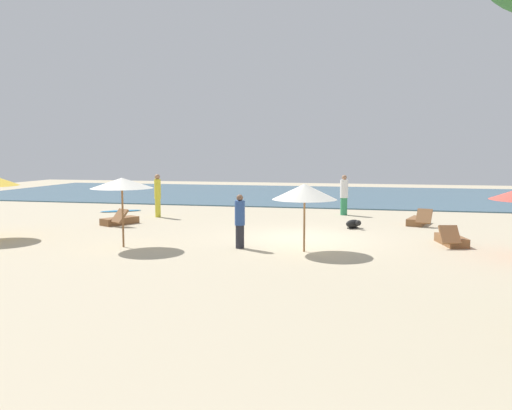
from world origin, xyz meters
TOP-DOWN VIEW (x-y plane):
  - ground_plane at (0.00, 0.00)m, footprint 60.00×60.00m
  - ocean_water at (0.00, 17.00)m, footprint 48.00×16.00m
  - umbrella_0 at (-5.14, -3.00)m, footprint 1.90×1.90m
  - umbrella_2 at (0.41, -2.52)m, footprint 1.90×1.90m
  - lounger_0 at (4.79, -0.40)m, footprint 0.94×1.78m
  - lounger_1 at (4.13, 4.08)m, footprint 1.02×1.77m
  - lounger_2 at (-7.58, 1.52)m, footprint 1.30×1.77m
  - person_0 at (-7.03, 4.08)m, footprint 0.40×0.40m
  - person_1 at (-1.57, -2.41)m, footprint 0.44×0.44m
  - person_2 at (1.03, 6.68)m, footprint 0.38×0.38m
  - dog at (1.65, 2.47)m, footprint 0.69×0.72m
  - surfboard at (-9.65, 5.65)m, footprint 1.87×1.50m

SIDE VIEW (x-z plane):
  - ground_plane at x=0.00m, z-range 0.00..0.00m
  - ocean_water at x=0.00m, z-range 0.00..0.06m
  - surfboard at x=-9.65m, z-range 0.00..0.07m
  - lounger_2 at x=-7.58m, z-range -0.17..0.51m
  - lounger_0 at x=4.79m, z-range -0.18..0.51m
  - lounger_1 at x=4.13m, z-range -0.18..0.52m
  - dog at x=1.65m, z-range 0.01..0.36m
  - person_1 at x=-1.57m, z-range 0.01..1.66m
  - person_2 at x=1.03m, z-range 0.01..1.85m
  - person_0 at x=-7.03m, z-range 0.04..1.97m
  - umbrella_2 at x=0.41m, z-range 0.77..2.78m
  - umbrella_0 at x=-5.14m, z-range 0.91..3.05m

